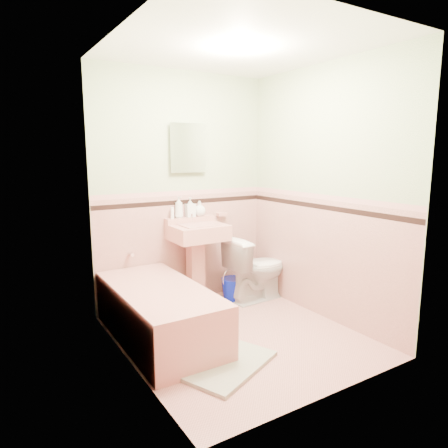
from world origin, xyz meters
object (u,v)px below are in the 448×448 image
medicine_cabinet (188,148)px  soap_bottle_mid (190,207)px  soap_bottle_right (200,208)px  bathtub (159,315)px  toilet (257,268)px  shoe (214,354)px  soap_bottle_left (179,207)px  sink (198,266)px  bucket (233,289)px

medicine_cabinet → soap_bottle_mid: size_ratio=2.24×
soap_bottle_mid → soap_bottle_right: bearing=0.0°
bathtub → toilet: bearing=14.7°
medicine_cabinet → soap_bottle_right: bearing=-13.9°
bathtub → medicine_cabinet: bearing=47.4°
shoe → soap_bottle_right: bearing=55.1°
soap_bottle_right → soap_bottle_left: bearing=180.0°
soap_bottle_right → soap_bottle_mid: bearing=180.0°
bathtub → shoe: bearing=-71.0°
bathtub → shoe: 0.67m
soap_bottle_left → toilet: bearing=-24.9°
soap_bottle_right → shoe: 1.75m
bathtub → toilet: 1.38m
medicine_cabinet → soap_bottle_mid: 0.64m
bathtub → soap_bottle_left: 1.24m
bathtub → soap_bottle_right: (0.80, 0.71, 0.82)m
medicine_cabinet → toilet: (0.65, -0.39, -1.34)m
sink → soap_bottle_right: size_ratio=5.38×
sink → soap_bottle_mid: 0.64m
medicine_cabinet → shoe: size_ratio=3.33×
bathtub → shoe: (0.21, -0.61, -0.17)m
soap_bottle_left → soap_bottle_mid: bearing=0.0°
shoe → medicine_cabinet: bearing=60.0°
medicine_cabinet → soap_bottle_right: medicine_cabinet is taller
bucket → shoe: 1.39m
bucket → sink: bearing=170.6°
soap_bottle_left → bucket: (0.53, -0.25, -0.94)m
medicine_cabinet → bucket: (0.40, -0.28, -1.57)m
bucket → shoe: (-0.87, -1.07, -0.07)m
medicine_cabinet → shoe: 2.18m
soap_bottle_mid → shoe: size_ratio=1.49×
sink → medicine_cabinet: 1.27m
sink → medicine_cabinet: (0.00, 0.21, 1.25)m
sink → bucket: sink is taller
soap_bottle_left → bucket: bearing=-24.8°
toilet → soap_bottle_mid: bearing=57.1°
sink → soap_bottle_right: 0.63m
bathtub → bucket: bathtub is taller
shoe → soap_bottle_mid: bearing=59.5°
bathtub → soap_bottle_mid: size_ratio=7.04×
medicine_cabinet → soap_bottle_mid: medicine_cabinet is taller
toilet → bucket: bearing=61.3°
soap_bottle_mid → bucket: bearing=-31.7°
soap_bottle_right → medicine_cabinet: bearing=166.1°
bucket → medicine_cabinet: bearing=145.6°
shoe → bathtub: bearing=98.2°
sink → shoe: bearing=-112.3°
soap_bottle_right → toilet: size_ratio=0.23×
soap_bottle_mid → shoe: soap_bottle_mid is taller
bathtub → toilet: size_ratio=2.06×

